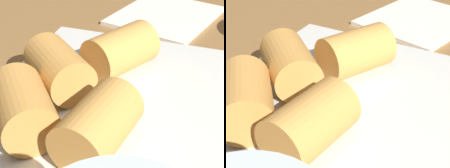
# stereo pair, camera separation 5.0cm
# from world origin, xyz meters

# --- Properties ---
(table_surface) EXTENTS (1.80, 1.40, 0.02)m
(table_surface) POSITION_xyz_m (0.00, 0.00, 0.01)
(table_surface) COLOR olive
(table_surface) RESTS_ON ground
(serving_plate) EXTENTS (0.29, 0.25, 0.01)m
(serving_plate) POSITION_xyz_m (-0.03, -0.03, 0.03)
(serving_plate) COLOR silver
(serving_plate) RESTS_ON table_surface
(roll_front_left) EXTENTS (0.09, 0.06, 0.05)m
(roll_front_left) POSITION_xyz_m (0.04, -0.02, 0.06)
(roll_front_left) COLOR #D19347
(roll_front_left) RESTS_ON serving_plate
(roll_front_right) EXTENTS (0.09, 0.09, 0.05)m
(roll_front_right) POSITION_xyz_m (0.04, -0.09, 0.06)
(roll_front_right) COLOR #D19347
(roll_front_right) RESTS_ON serving_plate
(roll_back_left) EXTENTS (0.09, 0.08, 0.05)m
(roll_back_left) POSITION_xyz_m (-0.09, -0.04, 0.06)
(roll_back_left) COLOR #D19347
(roll_back_left) RESTS_ON serving_plate
(roll_back_right) EXTENTS (0.09, 0.09, 0.05)m
(roll_back_right) POSITION_xyz_m (-0.03, -0.09, 0.06)
(roll_back_right) COLOR #D19347
(roll_back_right) RESTS_ON serving_plate
(napkin) EXTENTS (0.19, 0.17, 0.01)m
(napkin) POSITION_xyz_m (-0.28, -0.03, 0.02)
(napkin) COLOR silver
(napkin) RESTS_ON table_surface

